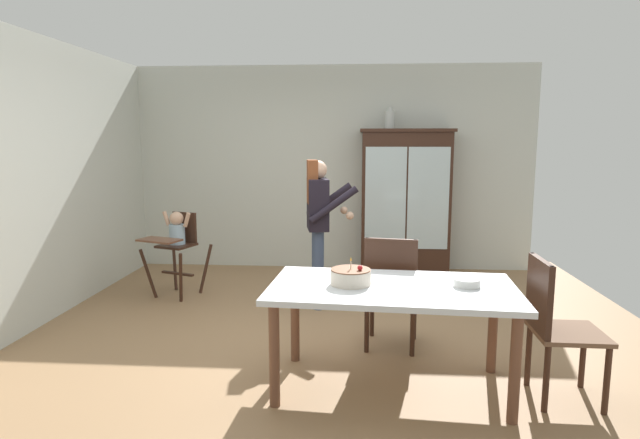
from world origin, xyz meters
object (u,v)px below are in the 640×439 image
at_px(ceramic_vase, 390,119).
at_px(adult_person, 318,215).
at_px(dining_chair_far_side, 391,285).
at_px(china_cabinet, 405,202).
at_px(serving_bowl, 467,282).
at_px(birthday_cake, 351,277).
at_px(dining_chair_right_end, 553,319).
at_px(dining_table, 392,298).
at_px(high_chair_with_toddler, 176,238).

bearing_deg(ceramic_vase, adult_person, -117.97).
xyz_separation_m(ceramic_vase, dining_chair_far_side, (-0.11, -2.60, -1.43)).
bearing_deg(ceramic_vase, china_cabinet, -0.97).
relative_size(ceramic_vase, adult_person, 0.18).
relative_size(china_cabinet, serving_bowl, 10.38).
bearing_deg(dining_chair_far_side, birthday_cake, 71.70).
relative_size(china_cabinet, dining_chair_right_end, 1.95).
relative_size(dining_chair_far_side, dining_chair_right_end, 1.00).
bearing_deg(china_cabinet, ceramic_vase, 179.03).
relative_size(adult_person, serving_bowl, 8.50).
distance_m(birthday_cake, serving_bowl, 0.79).
bearing_deg(ceramic_vase, dining_table, -92.65).
relative_size(ceramic_vase, dining_table, 0.16).
bearing_deg(birthday_cake, high_chair_with_toddler, 133.87).
relative_size(birthday_cake, serving_bowl, 1.56).
distance_m(dining_table, dining_chair_far_side, 0.68).
height_order(serving_bowl, dining_chair_right_end, dining_chair_right_end).
height_order(ceramic_vase, birthday_cake, ceramic_vase).
bearing_deg(adult_person, dining_table, -169.92).
height_order(china_cabinet, serving_bowl, china_cabinet).
bearing_deg(dining_chair_right_end, ceramic_vase, 16.06).
height_order(china_cabinet, birthday_cake, china_cabinet).
bearing_deg(ceramic_vase, high_chair_with_toddler, -153.09).
relative_size(china_cabinet, birthday_cake, 6.67).
distance_m(high_chair_with_toddler, dining_table, 3.04).
xyz_separation_m(ceramic_vase, high_chair_with_toddler, (-2.39, -1.21, -1.33)).
bearing_deg(birthday_cake, ceramic_vase, 82.33).
xyz_separation_m(high_chair_with_toddler, dining_chair_right_end, (3.29, -2.13, -0.10)).
distance_m(dining_table, dining_chair_right_end, 1.06).
bearing_deg(ceramic_vase, serving_bowl, -83.74).
bearing_deg(birthday_cake, dining_table, -4.26).
height_order(china_cabinet, adult_person, china_cabinet).
bearing_deg(high_chair_with_toddler, dining_chair_right_end, -13.19).
distance_m(china_cabinet, dining_chair_far_side, 2.64).
xyz_separation_m(adult_person, dining_chair_right_end, (1.70, -1.85, -0.41)).
distance_m(china_cabinet, high_chair_with_toddler, 2.89).
distance_m(ceramic_vase, serving_bowl, 3.48).
height_order(adult_person, serving_bowl, adult_person).
relative_size(china_cabinet, dining_chair_far_side, 1.95).
xyz_separation_m(birthday_cake, dining_chair_far_side, (0.32, 0.65, -0.24)).
relative_size(china_cabinet, ceramic_vase, 6.92).
xyz_separation_m(serving_bowl, dining_chair_right_end, (0.55, -0.10, -0.21)).
bearing_deg(serving_bowl, adult_person, 123.26).
bearing_deg(serving_bowl, high_chair_with_toddler, 143.56).
distance_m(china_cabinet, birthday_cake, 3.31).
height_order(ceramic_vase, adult_person, ceramic_vase).
distance_m(serving_bowl, dining_chair_far_side, 0.82).
bearing_deg(china_cabinet, dining_table, -96.50).
relative_size(dining_table, serving_bowl, 9.64).
xyz_separation_m(china_cabinet, dining_chair_far_side, (-0.33, -2.59, -0.38)).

